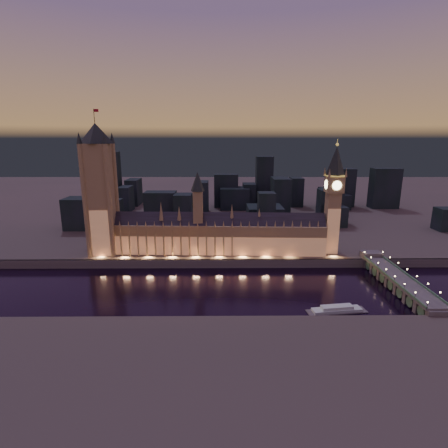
{
  "coord_description": "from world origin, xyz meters",
  "views": [
    {
      "loc": [
        2.16,
        -261.57,
        115.84
      ],
      "look_at": [
        5.0,
        55.0,
        38.0
      ],
      "focal_mm": 28.0,
      "sensor_mm": 36.0,
      "label": 1
    }
  ],
  "objects_px": {
    "elizabeth_tower": "(334,191)",
    "river_boat": "(337,310)",
    "victoria_tower": "(100,184)",
    "palace_of_westminster": "(218,234)",
    "westminster_bridge": "(396,280)"
  },
  "relations": [
    {
      "from": "palace_of_westminster",
      "to": "elizabeth_tower",
      "type": "distance_m",
      "value": 116.02
    },
    {
      "from": "elizabeth_tower",
      "to": "river_boat",
      "type": "height_order",
      "value": "elizabeth_tower"
    },
    {
      "from": "victoria_tower",
      "to": "river_boat",
      "type": "height_order",
      "value": "victoria_tower"
    },
    {
      "from": "palace_of_westminster",
      "to": "victoria_tower",
      "type": "bearing_deg",
      "value": 179.91
    },
    {
      "from": "elizabeth_tower",
      "to": "westminster_bridge",
      "type": "xyz_separation_m",
      "value": [
        33.57,
        -65.38,
        -61.84
      ]
    },
    {
      "from": "westminster_bridge",
      "to": "river_boat",
      "type": "height_order",
      "value": "westminster_bridge"
    },
    {
      "from": "palace_of_westminster",
      "to": "river_boat",
      "type": "distance_m",
      "value": 135.95
    },
    {
      "from": "victoria_tower",
      "to": "river_boat",
      "type": "xyz_separation_m",
      "value": [
        191.57,
        -105.8,
        -72.79
      ]
    },
    {
      "from": "victoria_tower",
      "to": "westminster_bridge",
      "type": "relative_size",
      "value": 1.18
    },
    {
      "from": "westminster_bridge",
      "to": "elizabeth_tower",
      "type": "bearing_deg",
      "value": 117.18
    },
    {
      "from": "victoria_tower",
      "to": "westminster_bridge",
      "type": "xyz_separation_m",
      "value": [
        251.57,
        -65.38,
        -68.35
      ]
    },
    {
      "from": "elizabeth_tower",
      "to": "westminster_bridge",
      "type": "height_order",
      "value": "elizabeth_tower"
    },
    {
      "from": "elizabeth_tower",
      "to": "victoria_tower",
      "type": "bearing_deg",
      "value": 180.0
    },
    {
      "from": "elizabeth_tower",
      "to": "river_boat",
      "type": "bearing_deg",
      "value": -104.03
    },
    {
      "from": "victoria_tower",
      "to": "westminster_bridge",
      "type": "distance_m",
      "value": 268.77
    }
  ]
}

